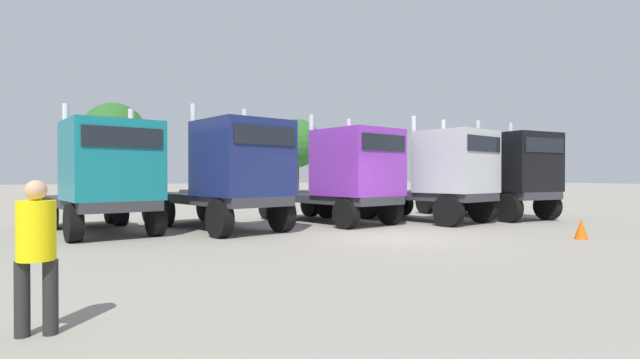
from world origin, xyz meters
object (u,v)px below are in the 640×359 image
semi_truck_navy (231,174)px  visitor_in_hivis (36,246)px  semi_truck_teal (106,176)px  semi_truck_silver (438,176)px  semi_truck_black (505,175)px  traffic_cone_near (581,229)px  semi_truck_purple (347,175)px

semi_truck_navy → visitor_in_hivis: 10.06m
semi_truck_navy → semi_truck_teal: bearing=-115.7°
semi_truck_silver → semi_truck_black: 3.42m
semi_truck_teal → traffic_cone_near: bearing=48.1°
semi_truck_black → semi_truck_silver: bearing=-92.7°
semi_truck_black → semi_truck_teal: bearing=-96.4°
visitor_in_hivis → semi_truck_navy: bearing=-19.1°
semi_truck_teal → visitor_in_hivis: 9.66m
traffic_cone_near → semi_truck_teal: bearing=151.0°
semi_truck_teal → semi_truck_silver: bearing=72.0°
semi_truck_navy → semi_truck_purple: (4.42, 0.40, -0.02)m
semi_truck_purple → visitor_in_hivis: bearing=-58.6°
semi_truck_black → visitor_in_hivis: semi_truck_black is taller
visitor_in_hivis → traffic_cone_near: visitor_in_hivis is taller
semi_truck_purple → visitor_in_hivis: size_ratio=3.62×
semi_truck_purple → visitor_in_hivis: (-8.92, -9.36, -0.82)m
semi_truck_purple → traffic_cone_near: (4.00, -6.46, -1.52)m
semi_truck_purple → visitor_in_hivis: 12.95m
semi_truck_purple → semi_truck_silver: semi_truck_silver is taller
semi_truck_navy → semi_truck_black: (11.38, -0.42, -0.03)m
semi_truck_navy → semi_truck_black: 11.38m
semi_truck_black → visitor_in_hivis: size_ratio=3.58×
semi_truck_navy → semi_truck_purple: 4.44m
semi_truck_purple → semi_truck_silver: bearing=62.2°
semi_truck_navy → semi_truck_purple: size_ratio=1.07×
semi_truck_black → traffic_cone_near: 6.54m
semi_truck_teal → traffic_cone_near: size_ratio=10.79×
semi_truck_black → traffic_cone_near: semi_truck_black is taller
semi_truck_teal → visitor_in_hivis: (-0.83, -9.59, -0.75)m
traffic_cone_near → semi_truck_black: bearing=62.3°
semi_truck_purple → semi_truck_black: semi_truck_black is taller
semi_truck_navy → semi_truck_black: bearing=71.9°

